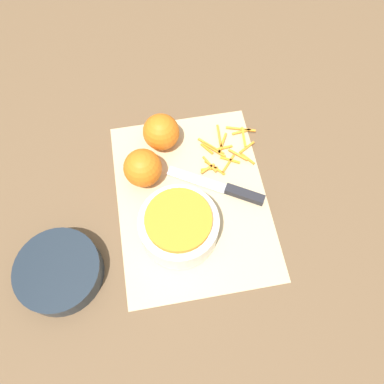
# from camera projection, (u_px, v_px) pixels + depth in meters

# --- Properties ---
(ground_plane) EXTENTS (4.00, 4.00, 0.00)m
(ground_plane) POSITION_uv_depth(u_px,v_px,m) (192.00, 199.00, 0.81)
(ground_plane) COLOR brown
(cutting_board) EXTENTS (0.42, 0.32, 0.01)m
(cutting_board) POSITION_uv_depth(u_px,v_px,m) (192.00, 199.00, 0.81)
(cutting_board) COLOR #CCB284
(cutting_board) RESTS_ON ground_plane
(bowl_speckled) EXTENTS (0.16, 0.16, 0.08)m
(bowl_speckled) POSITION_uv_depth(u_px,v_px,m) (179.00, 226.00, 0.74)
(bowl_speckled) COLOR silver
(bowl_speckled) RESTS_ON cutting_board
(bowl_dark) EXTENTS (0.16, 0.16, 0.05)m
(bowl_dark) POSITION_uv_depth(u_px,v_px,m) (59.00, 271.00, 0.72)
(bowl_dark) COLOR #1E2833
(bowl_dark) RESTS_ON ground_plane
(knife) EXTENTS (0.13, 0.20, 0.02)m
(knife) POSITION_uv_depth(u_px,v_px,m) (233.00, 191.00, 0.81)
(knife) COLOR #232328
(knife) RESTS_ON cutting_board
(orange_left) EXTENTS (0.08, 0.08, 0.08)m
(orange_left) POSITION_uv_depth(u_px,v_px,m) (143.00, 168.00, 0.79)
(orange_left) COLOR orange
(orange_left) RESTS_ON cutting_board
(orange_right) EXTENTS (0.08, 0.08, 0.08)m
(orange_right) POSITION_uv_depth(u_px,v_px,m) (161.00, 132.00, 0.83)
(orange_right) COLOR orange
(orange_right) RESTS_ON cutting_board
(peel_pile) EXTENTS (0.13, 0.15, 0.01)m
(peel_pile) POSITION_uv_depth(u_px,v_px,m) (226.00, 150.00, 0.85)
(peel_pile) COLOR orange
(peel_pile) RESTS_ON cutting_board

